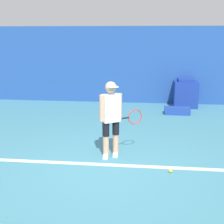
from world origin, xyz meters
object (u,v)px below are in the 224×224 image
object	(u,v)px
tennis_ball	(171,171)
equipment_bag	(177,111)
tennis_player	(111,116)
covered_chair	(185,93)

from	to	relation	value
tennis_ball	equipment_bag	size ratio (longest dim) A/B	0.09
tennis_ball	tennis_player	bearing A→B (deg)	150.62
tennis_ball	covered_chair	bearing A→B (deg)	81.22
covered_chair	equipment_bag	world-z (taller)	covered_chair
tennis_player	tennis_ball	world-z (taller)	tennis_player
tennis_ball	equipment_bag	bearing A→B (deg)	83.58
equipment_bag	covered_chair	bearing A→B (deg)	72.40
covered_chair	equipment_bag	size ratio (longest dim) A/B	1.25
covered_chair	equipment_bag	xyz separation A→B (m)	(-0.36, -1.12, -0.35)
tennis_ball	covered_chair	xyz separation A→B (m)	(0.84, 5.46, 0.43)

